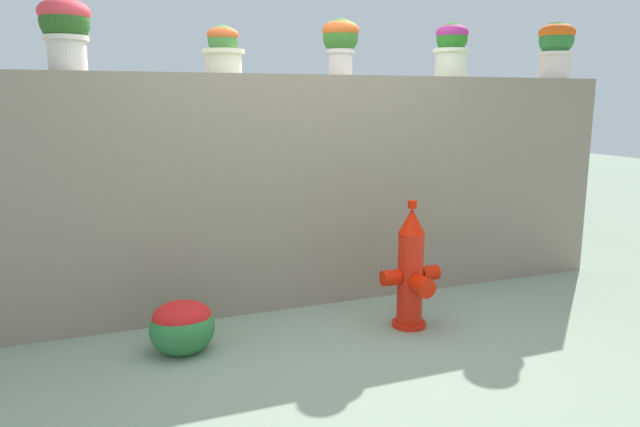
% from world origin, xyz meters
% --- Properties ---
extents(ground_plane, '(24.00, 24.00, 0.00)m').
position_xyz_m(ground_plane, '(0.00, 0.00, 0.00)').
color(ground_plane, gray).
extents(stone_wall, '(5.42, 0.40, 1.69)m').
position_xyz_m(stone_wall, '(0.00, 1.00, 0.85)').
color(stone_wall, gray).
rests_on(stone_wall, ground).
extents(potted_plant_1, '(0.31, 0.31, 0.45)m').
position_xyz_m(potted_plant_1, '(-1.45, 0.98, 1.97)').
color(potted_plant_1, beige).
rests_on(potted_plant_1, stone_wall).
extents(potted_plant_2, '(0.30, 0.30, 0.33)m').
position_xyz_m(potted_plant_2, '(-0.45, 1.03, 1.86)').
color(potted_plant_2, beige).
rests_on(potted_plant_2, stone_wall).
extents(potted_plant_3, '(0.28, 0.28, 0.41)m').
position_xyz_m(potted_plant_3, '(0.42, 1.02, 1.95)').
color(potted_plant_3, beige).
rests_on(potted_plant_3, stone_wall).
extents(potted_plant_4, '(0.29, 0.29, 0.43)m').
position_xyz_m(potted_plant_4, '(1.39, 1.01, 1.93)').
color(potted_plant_4, beige).
rests_on(potted_plant_4, stone_wall).
extents(potted_plant_5, '(0.30, 0.30, 0.48)m').
position_xyz_m(potted_plant_5, '(2.42, 0.99, 1.98)').
color(potted_plant_5, silver).
rests_on(potted_plant_5, stone_wall).
extents(fire_hydrant, '(0.42, 0.34, 0.87)m').
position_xyz_m(fire_hydrant, '(0.58, 0.17, 0.39)').
color(fire_hydrant, red).
rests_on(fire_hydrant, ground).
extents(flower_bush_left, '(0.40, 0.36, 0.34)m').
position_xyz_m(flower_bush_left, '(-0.91, 0.33, 0.17)').
color(flower_bush_left, '#2F7A3D').
rests_on(flower_bush_left, ground).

